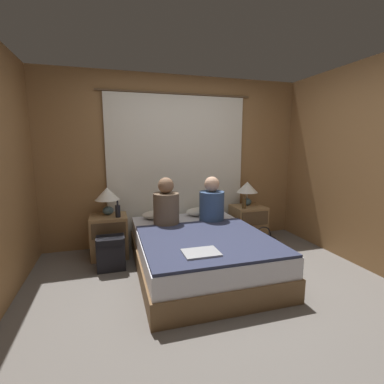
% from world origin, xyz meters
% --- Properties ---
extents(ground_plane, '(16.00, 16.00, 0.00)m').
position_xyz_m(ground_plane, '(0.00, 0.00, 0.00)').
color(ground_plane, '#66605B').
extents(wall_back, '(4.03, 0.06, 2.50)m').
position_xyz_m(wall_back, '(0.00, 1.74, 1.25)').
color(wall_back, olive).
rests_on(wall_back, ground_plane).
extents(wall_right, '(0.06, 3.54, 2.50)m').
position_xyz_m(wall_right, '(1.98, 0.00, 1.25)').
color(wall_right, olive).
rests_on(wall_right, ground_plane).
extents(curtain_panel, '(2.28, 0.02, 2.24)m').
position_xyz_m(curtain_panel, '(0.00, 1.68, 1.12)').
color(curtain_panel, silver).
rests_on(curtain_panel, ground_plane).
extents(bed, '(1.46, 2.00, 0.46)m').
position_xyz_m(bed, '(0.00, 0.63, 0.23)').
color(bed, brown).
rests_on(bed, ground_plane).
extents(nightstand_left, '(0.48, 0.44, 0.57)m').
position_xyz_m(nightstand_left, '(-1.04, 1.36, 0.28)').
color(nightstand_left, '#937047').
rests_on(nightstand_left, ground_plane).
extents(nightstand_right, '(0.48, 0.44, 0.57)m').
position_xyz_m(nightstand_right, '(1.04, 1.36, 0.28)').
color(nightstand_right, '#937047').
rests_on(nightstand_right, ground_plane).
extents(lamp_left, '(0.32, 0.32, 0.37)m').
position_xyz_m(lamp_left, '(-1.04, 1.42, 0.83)').
color(lamp_left, slate).
rests_on(lamp_left, nightstand_left).
extents(lamp_right, '(0.32, 0.32, 0.37)m').
position_xyz_m(lamp_right, '(1.04, 1.42, 0.83)').
color(lamp_right, slate).
rests_on(lamp_right, nightstand_right).
extents(pillow_left, '(0.52, 0.32, 0.12)m').
position_xyz_m(pillow_left, '(-0.32, 1.43, 0.52)').
color(pillow_left, silver).
rests_on(pillow_left, bed).
extents(pillow_right, '(0.52, 0.32, 0.12)m').
position_xyz_m(pillow_right, '(0.32, 1.43, 0.52)').
color(pillow_right, silver).
rests_on(pillow_right, bed).
extents(blanket_on_bed, '(1.40, 1.38, 0.03)m').
position_xyz_m(blanket_on_bed, '(0.00, 0.35, 0.47)').
color(blanket_on_bed, '#2D334C').
rests_on(blanket_on_bed, bed).
extents(person_left_in_bed, '(0.34, 0.34, 0.63)m').
position_xyz_m(person_left_in_bed, '(-0.31, 1.07, 0.72)').
color(person_left_in_bed, brown).
rests_on(person_left_in_bed, bed).
extents(person_right_in_bed, '(0.34, 0.34, 0.62)m').
position_xyz_m(person_right_in_bed, '(0.32, 1.07, 0.71)').
color(person_right_in_bed, '#38517A').
rests_on(person_right_in_bed, bed).
extents(beer_bottle_on_left_stand, '(0.07, 0.07, 0.22)m').
position_xyz_m(beer_bottle_on_left_stand, '(-0.91, 1.25, 0.65)').
color(beer_bottle_on_left_stand, black).
rests_on(beer_bottle_on_left_stand, nightstand_left).
extents(beer_bottle_on_right_stand, '(0.06, 0.06, 0.20)m').
position_xyz_m(beer_bottle_on_right_stand, '(0.90, 1.25, 0.64)').
color(beer_bottle_on_right_stand, '#513819').
rests_on(beer_bottle_on_right_stand, nightstand_right).
extents(laptop_on_bed, '(0.34, 0.25, 0.02)m').
position_xyz_m(laptop_on_bed, '(-0.20, -0.05, 0.50)').
color(laptop_on_bed, '#9EA0A5').
rests_on(laptop_on_bed, blanket_on_bed).
extents(backpack_on_floor, '(0.33, 0.25, 0.41)m').
position_xyz_m(backpack_on_floor, '(-1.02, 0.93, 0.23)').
color(backpack_on_floor, black).
rests_on(backpack_on_floor, ground_plane).
extents(handbag_on_floor, '(0.33, 0.17, 0.34)m').
position_xyz_m(handbag_on_floor, '(1.08, 0.98, 0.10)').
color(handbag_on_floor, black).
rests_on(handbag_on_floor, ground_plane).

